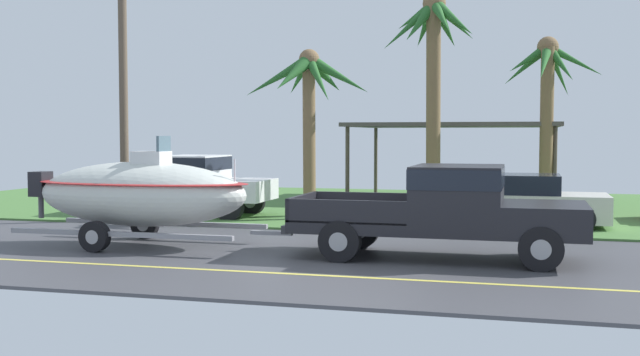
{
  "coord_description": "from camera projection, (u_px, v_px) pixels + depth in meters",
  "views": [
    {
      "loc": [
        3.38,
        -14.32,
        2.42
      ],
      "look_at": [
        -0.8,
        0.95,
        1.52
      ],
      "focal_mm": 42.74,
      "sensor_mm": 36.0,
      "label": 1
    }
  ],
  "objects": [
    {
      "name": "palm_tree_near_left",
      "position": [
        435.0,
        48.0,
        22.93
      ],
      "size": [
        2.96,
        3.72,
        6.71
      ],
      "color": "brown",
      "rests_on": "ground"
    },
    {
      "name": "boat_on_trailer",
      "position": [
        141.0,
        193.0,
        16.54
      ],
      "size": [
        6.14,
        2.36,
        2.39
      ],
      "color": "gray",
      "rests_on": "ground"
    },
    {
      "name": "carport_awning",
      "position": [
        455.0,
        126.0,
        27.58
      ],
      "size": [
        7.32,
        5.53,
        2.84
      ],
      "color": "#4C4238",
      "rests_on": "ground"
    },
    {
      "name": "ground",
      "position": [
        411.0,
        215.0,
        22.89
      ],
      "size": [
        36.0,
        22.0,
        0.11
      ],
      "color": "#424247"
    },
    {
      "name": "pickup_truck_towing",
      "position": [
        456.0,
        207.0,
        14.76
      ],
      "size": [
        5.83,
        2.13,
        1.82
      ],
      "color": "black",
      "rests_on": "ground"
    },
    {
      "name": "parked_pickup_background",
      "position": [
        193.0,
        182.0,
        22.46
      ],
      "size": [
        5.59,
        2.06,
        1.81
      ],
      "color": "silver",
      "rests_on": "ground"
    },
    {
      "name": "palm_tree_near_right",
      "position": [
        309.0,
        92.0,
        21.22
      ],
      "size": [
        3.59,
        3.01,
        4.8
      ],
      "color": "brown",
      "rests_on": "ground"
    },
    {
      "name": "parked_sedan_far",
      "position": [
        517.0,
        201.0,
        20.04
      ],
      "size": [
        4.49,
        1.93,
        1.38
      ],
      "color": "beige",
      "rests_on": "ground"
    },
    {
      "name": "utility_pole",
      "position": [
        123.0,
        56.0,
        21.23
      ],
      "size": [
        0.24,
        1.8,
        8.91
      ],
      "color": "brown",
      "rests_on": "ground"
    },
    {
      "name": "palm_tree_mid",
      "position": [
        547.0,
        86.0,
        24.15
      ],
      "size": [
        3.27,
        3.6,
        5.54
      ],
      "color": "brown",
      "rests_on": "ground"
    }
  ]
}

